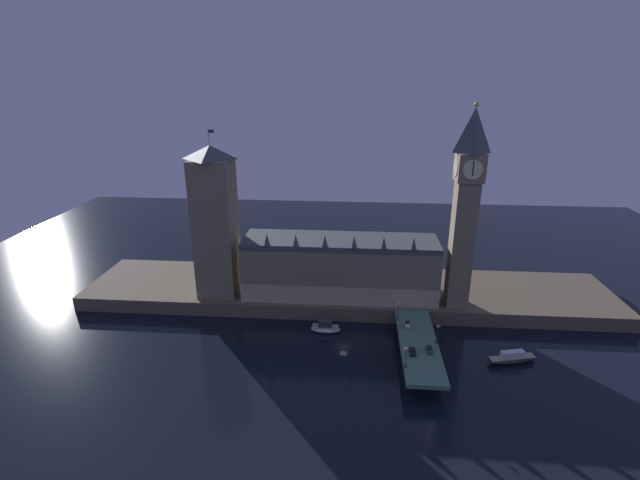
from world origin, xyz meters
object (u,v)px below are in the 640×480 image
clock_tower (466,204)px  pedestrian_mid_walk (436,341)px  street_lamp_mid (438,332)px  boat_upstream (325,328)px  street_lamp_far (398,309)px  boat_downstream (512,358)px  pedestrian_near_rail (406,364)px  car_southbound_lead (429,349)px  car_northbound_lead (407,324)px  victoria_tower (215,222)px  car_northbound_trail (413,351)px  street_lamp_near (406,355)px  pedestrian_far_rail (400,327)px

clock_tower → pedestrian_mid_walk: bearing=-111.8°
street_lamp_mid → boat_upstream: size_ratio=0.61×
street_lamp_far → boat_downstream: 40.77m
clock_tower → boat_downstream: 55.51m
pedestrian_near_rail → pedestrian_mid_walk: bearing=51.7°
car_southbound_lead → pedestrian_near_rail: 12.42m
pedestrian_near_rail → street_lamp_far: bearing=90.8°
clock_tower → boat_upstream: (-50.05, -15.65, -44.38)m
pedestrian_near_rail → boat_upstream: pedestrian_near_rail is taller
clock_tower → car_northbound_lead: clock_tower is taller
street_lamp_far → boat_downstream: (37.00, -14.49, -9.11)m
victoria_tower → car_southbound_lead: bearing=-26.1°
car_northbound_lead → victoria_tower: bearing=162.7°
car_northbound_trail → street_lamp_far: 21.95m
car_northbound_trail → street_lamp_near: size_ratio=0.61×
street_lamp_mid → car_northbound_lead: bearing=128.4°
pedestrian_near_rail → pedestrian_far_rail: (0.00, 22.50, 0.02)m
car_northbound_trail → car_southbound_lead: size_ratio=1.05×
clock_tower → boat_upstream: size_ratio=6.79×
car_northbound_lead → pedestrian_near_rail: size_ratio=2.47×
car_northbound_lead → street_lamp_near: size_ratio=0.58×
clock_tower → street_lamp_mid: 48.29m
victoria_tower → car_northbound_trail: (74.46, -40.78, -28.91)m
pedestrian_mid_walk → victoria_tower: bearing=157.5°
car_northbound_lead → car_southbound_lead: car_southbound_lead is taller
car_northbound_trail → car_southbound_lead: 5.78m
victoria_tower → pedestrian_far_rail: bearing=-19.8°
car_northbound_lead → boat_upstream: size_ratio=0.37×
victoria_tower → car_southbound_lead: size_ratio=15.91×
street_lamp_mid → street_lamp_far: bearing=128.9°
pedestrian_near_rail → street_lamp_mid: 18.61m
boat_upstream → boat_downstream: size_ratio=0.62×
car_southbound_lead → street_lamp_mid: street_lamp_mid is taller
car_southbound_lead → boat_downstream: (28.30, 5.25, -5.50)m
car_northbound_lead → street_lamp_far: (-3.17, 3.75, 3.63)m
car_northbound_lead → street_lamp_near: street_lamp_near is taller
clock_tower → car_southbound_lead: bearing=-112.9°
pedestrian_far_rail → street_lamp_near: 23.24m
street_lamp_near → boat_upstream: (-26.31, 29.59, -9.08)m
street_lamp_near → boat_upstream: bearing=131.6°
clock_tower → street_lamp_far: (-23.74, -15.80, -35.47)m
pedestrian_mid_walk → boat_upstream: pedestrian_mid_walk is taller
car_southbound_lead → street_lamp_near: size_ratio=0.58×
car_northbound_trail → pedestrian_mid_walk: size_ratio=2.75×
car_northbound_lead → car_northbound_trail: 17.66m
clock_tower → pedestrian_near_rail: bearing=-117.5°
street_lamp_mid → boat_downstream: 26.73m
street_lamp_near → clock_tower: bearing=62.3°
boat_upstream → car_northbound_lead: bearing=-7.5°
pedestrian_mid_walk → boat_downstream: (25.53, 0.46, -5.62)m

